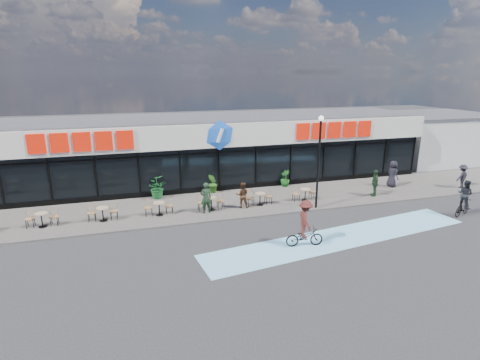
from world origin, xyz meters
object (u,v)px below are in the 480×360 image
object	(u,v)px
patron_right	(242,195)
cyclist_b	(464,201)
pedestrian_b	(393,174)
potted_plant_left	(156,188)
patron_left	(206,198)
potted_plant_right	(285,178)
lamp_post	(319,155)
pedestrian_a	(375,183)
cyclist_a	(305,227)
pedestrian_c	(462,176)
potted_plant_mid	(213,183)

from	to	relation	value
patron_right	cyclist_b	xyz separation A→B (m)	(11.29, -4.33, 0.02)
patron_right	pedestrian_b	distance (m)	10.95
potted_plant_left	patron_left	xyz separation A→B (m)	(2.47, -3.35, 0.21)
potted_plant_right	lamp_post	bearing A→B (deg)	-88.98
lamp_post	pedestrian_a	distance (m)	5.12
pedestrian_b	cyclist_a	xyz separation A→B (m)	(-9.54, -6.43, -0.05)
pedestrian_c	cyclist_a	world-z (taller)	cyclist_a
patron_left	pedestrian_b	size ratio (longest dim) A/B	0.98
lamp_post	patron_left	distance (m)	6.66
pedestrian_b	cyclist_b	bearing A→B (deg)	178.42
patron_right	pedestrian_c	bearing A→B (deg)	-165.31
patron_right	pedestrian_b	bearing A→B (deg)	-158.08
pedestrian_c	cyclist_b	world-z (taller)	cyclist_b
patron_right	pedestrian_b	xyz separation A→B (m)	(10.89, 1.10, 0.15)
pedestrian_b	patron_right	bearing A→B (deg)	89.97
potted_plant_mid	pedestrian_c	distance (m)	16.63
potted_plant_left	cyclist_a	xyz separation A→B (m)	(5.97, -8.41, 0.18)
potted_plant_left	pedestrian_b	world-z (taller)	pedestrian_b
pedestrian_c	cyclist_b	bearing A→B (deg)	29.48
potted_plant_left	cyclist_a	bearing A→B (deg)	-54.63
patron_left	cyclist_a	world-z (taller)	cyclist_a
potted_plant_right	patron_left	xyz separation A→B (m)	(-6.13, -3.47, 0.33)
cyclist_a	pedestrian_a	bearing A→B (deg)	35.14
potted_plant_right	cyclist_b	world-z (taller)	cyclist_b
potted_plant_mid	pedestrian_c	bearing A→B (deg)	-12.07
cyclist_b	pedestrian_a	bearing A→B (deg)	124.02
potted_plant_right	cyclist_a	distance (m)	8.93
pedestrian_a	cyclist_b	xyz separation A→B (m)	(2.74, -4.06, -0.07)
lamp_post	patron_right	world-z (taller)	lamp_post
pedestrian_b	cyclist_a	size ratio (longest dim) A/B	0.83
lamp_post	pedestrian_c	xyz separation A→B (m)	(11.17, 0.81, -2.31)
potted_plant_mid	patron_right	xyz separation A→B (m)	(1.04, -3.09, 0.12)
potted_plant_right	patron_left	distance (m)	7.05
potted_plant_right	cyclist_b	bearing A→B (deg)	-45.81
patron_right	cyclist_a	size ratio (longest dim) A/B	0.69
patron_left	cyclist_a	xyz separation A→B (m)	(3.50, -5.06, -0.03)
potted_plant_left	cyclist_b	size ratio (longest dim) A/B	0.65
potted_plant_mid	pedestrian_c	size ratio (longest dim) A/B	0.80
lamp_post	pedestrian_b	bearing A→B (deg)	18.61
patron_left	patron_right	bearing A→B (deg)	179.29
pedestrian_a	pedestrian_b	world-z (taller)	pedestrian_b
cyclist_b	potted_plant_mid	bearing A→B (deg)	148.99
potted_plant_left	cyclist_b	distance (m)	17.55
pedestrian_b	cyclist_a	world-z (taller)	cyclist_a
patron_right	lamp_post	bearing A→B (deg)	179.60
cyclist_a	patron_left	bearing A→B (deg)	124.69
lamp_post	potted_plant_right	bearing A→B (deg)	91.02
pedestrian_b	cyclist_b	size ratio (longest dim) A/B	0.88
cyclist_a	cyclist_b	size ratio (longest dim) A/B	1.07
potted_plant_left	pedestrian_c	world-z (taller)	pedestrian_c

